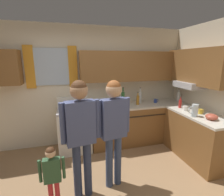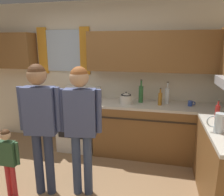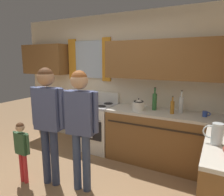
{
  "view_description": "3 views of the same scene",
  "coord_description": "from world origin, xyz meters",
  "px_view_note": "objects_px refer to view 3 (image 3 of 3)",
  "views": [
    {
      "loc": [
        -0.38,
        -1.81,
        1.89
      ],
      "look_at": [
        0.36,
        0.88,
        1.24
      ],
      "focal_mm": 26.54,
      "sensor_mm": 36.0,
      "label": 1
    },
    {
      "loc": [
        1.12,
        -1.95,
        1.85
      ],
      "look_at": [
        0.56,
        0.55,
        1.22
      ],
      "focal_mm": 34.49,
      "sensor_mm": 36.0,
      "label": 2
    },
    {
      "loc": [
        1.77,
        -1.73,
        1.76
      ],
      "look_at": [
        0.34,
        0.97,
        1.17
      ],
      "focal_mm": 32.78,
      "sensor_mm": 36.0,
      "label": 3
    }
  ],
  "objects_px": {
    "stove_oven": "(98,126)",
    "small_child": "(22,145)",
    "bottle_tall_clear": "(181,104)",
    "mug_cobalt_blue": "(205,114)",
    "bottle_wine_green": "(155,101)",
    "water_pitcher": "(216,134)",
    "adult_holding_child": "(48,113)",
    "stovetop_kettle": "(139,105)",
    "bottle_oil_amber": "(172,107)",
    "adult_in_plaid": "(80,117)"
  },
  "relations": [
    {
      "from": "stovetop_kettle",
      "to": "small_child",
      "type": "xyz_separation_m",
      "value": [
        -1.2,
        -1.4,
        -0.43
      ]
    },
    {
      "from": "bottle_tall_clear",
      "to": "mug_cobalt_blue",
      "type": "xyz_separation_m",
      "value": [
        0.37,
        -0.07,
        -0.1
      ]
    },
    {
      "from": "stove_oven",
      "to": "bottle_tall_clear",
      "type": "distance_m",
      "value": 1.63
    },
    {
      "from": "water_pitcher",
      "to": "stovetop_kettle",
      "type": "bearing_deg",
      "value": 141.65
    },
    {
      "from": "bottle_oil_amber",
      "to": "mug_cobalt_blue",
      "type": "xyz_separation_m",
      "value": [
        0.48,
        0.05,
        -0.07
      ]
    },
    {
      "from": "stove_oven",
      "to": "small_child",
      "type": "xyz_separation_m",
      "value": [
        -0.33,
        -1.49,
        0.09
      ]
    },
    {
      "from": "bottle_wine_green",
      "to": "adult_in_plaid",
      "type": "xyz_separation_m",
      "value": [
        -0.59,
        -1.3,
        -0.03
      ]
    },
    {
      "from": "stovetop_kettle",
      "to": "adult_holding_child",
      "type": "xyz_separation_m",
      "value": [
        -0.83,
        -1.24,
        0.04
      ]
    },
    {
      "from": "bottle_oil_amber",
      "to": "water_pitcher",
      "type": "relative_size",
      "value": 1.3
    },
    {
      "from": "adult_holding_child",
      "to": "adult_in_plaid",
      "type": "distance_m",
      "value": 0.48
    },
    {
      "from": "stove_oven",
      "to": "bottle_tall_clear",
      "type": "bearing_deg",
      "value": 3.45
    },
    {
      "from": "bottle_oil_amber",
      "to": "water_pitcher",
      "type": "distance_m",
      "value": 1.19
    },
    {
      "from": "small_child",
      "to": "stove_oven",
      "type": "bearing_deg",
      "value": 77.34
    },
    {
      "from": "water_pitcher",
      "to": "adult_holding_child",
      "type": "bearing_deg",
      "value": -171.75
    },
    {
      "from": "mug_cobalt_blue",
      "to": "water_pitcher",
      "type": "xyz_separation_m",
      "value": [
        0.17,
        -1.05,
        0.07
      ]
    },
    {
      "from": "mug_cobalt_blue",
      "to": "adult_holding_child",
      "type": "xyz_separation_m",
      "value": [
        -1.86,
        -1.35,
        0.1
      ]
    },
    {
      "from": "bottle_wine_green",
      "to": "mug_cobalt_blue",
      "type": "distance_m",
      "value": 0.81
    },
    {
      "from": "bottle_oil_amber",
      "to": "stovetop_kettle",
      "type": "height_order",
      "value": "bottle_oil_amber"
    },
    {
      "from": "mug_cobalt_blue",
      "to": "adult_holding_child",
      "type": "height_order",
      "value": "adult_holding_child"
    },
    {
      "from": "stove_oven",
      "to": "small_child",
      "type": "relative_size",
      "value": 1.22
    },
    {
      "from": "bottle_tall_clear",
      "to": "adult_holding_child",
      "type": "height_order",
      "value": "adult_holding_child"
    },
    {
      "from": "bottle_oil_amber",
      "to": "bottle_tall_clear",
      "type": "distance_m",
      "value": 0.17
    },
    {
      "from": "stove_oven",
      "to": "adult_in_plaid",
      "type": "distance_m",
      "value": 1.44
    },
    {
      "from": "stove_oven",
      "to": "stovetop_kettle",
      "type": "height_order",
      "value": "stovetop_kettle"
    },
    {
      "from": "bottle_tall_clear",
      "to": "small_child",
      "type": "height_order",
      "value": "bottle_tall_clear"
    },
    {
      "from": "bottle_oil_amber",
      "to": "adult_holding_child",
      "type": "relative_size",
      "value": 0.17
    },
    {
      "from": "water_pitcher",
      "to": "mug_cobalt_blue",
      "type": "bearing_deg",
      "value": 99.04
    },
    {
      "from": "bottle_tall_clear",
      "to": "adult_in_plaid",
      "type": "relative_size",
      "value": 0.23
    },
    {
      "from": "bottle_oil_amber",
      "to": "adult_in_plaid",
      "type": "xyz_separation_m",
      "value": [
        -0.91,
        -1.2,
        0.01
      ]
    },
    {
      "from": "bottle_oil_amber",
      "to": "bottle_tall_clear",
      "type": "height_order",
      "value": "bottle_tall_clear"
    },
    {
      "from": "bottle_wine_green",
      "to": "water_pitcher",
      "type": "relative_size",
      "value": 1.79
    },
    {
      "from": "bottle_oil_amber",
      "to": "small_child",
      "type": "distance_m",
      "value": 2.32
    },
    {
      "from": "bottle_tall_clear",
      "to": "small_child",
      "type": "distance_m",
      "value": 2.49
    },
    {
      "from": "stove_oven",
      "to": "small_child",
      "type": "height_order",
      "value": "stove_oven"
    },
    {
      "from": "stovetop_kettle",
      "to": "adult_in_plaid",
      "type": "bearing_deg",
      "value": -107.44
    },
    {
      "from": "bottle_oil_amber",
      "to": "water_pitcher",
      "type": "xyz_separation_m",
      "value": [
        0.65,
        -1.0,
        0.0
      ]
    },
    {
      "from": "bottle_wine_green",
      "to": "stovetop_kettle",
      "type": "relative_size",
      "value": 1.44
    },
    {
      "from": "adult_holding_child",
      "to": "bottle_oil_amber",
      "type": "bearing_deg",
      "value": 43.17
    },
    {
      "from": "stove_oven",
      "to": "adult_holding_child",
      "type": "relative_size",
      "value": 0.67
    },
    {
      "from": "bottle_oil_amber",
      "to": "bottle_tall_clear",
      "type": "xyz_separation_m",
      "value": [
        0.11,
        0.12,
        0.03
      ]
    },
    {
      "from": "bottle_wine_green",
      "to": "water_pitcher",
      "type": "bearing_deg",
      "value": -48.6
    },
    {
      "from": "mug_cobalt_blue",
      "to": "adult_holding_child",
      "type": "relative_size",
      "value": 0.07
    },
    {
      "from": "stove_oven",
      "to": "bottle_wine_green",
      "type": "relative_size",
      "value": 2.79
    },
    {
      "from": "bottle_wine_green",
      "to": "bottle_tall_clear",
      "type": "relative_size",
      "value": 1.07
    },
    {
      "from": "adult_holding_child",
      "to": "small_child",
      "type": "height_order",
      "value": "adult_holding_child"
    },
    {
      "from": "stove_oven",
      "to": "bottle_wine_green",
      "type": "xyz_separation_m",
      "value": [
        1.1,
        0.07,
        0.58
      ]
    },
    {
      "from": "mug_cobalt_blue",
      "to": "stovetop_kettle",
      "type": "relative_size",
      "value": 0.42
    },
    {
      "from": "small_child",
      "to": "water_pitcher",
      "type": "bearing_deg",
      "value": 10.78
    },
    {
      "from": "bottle_tall_clear",
      "to": "adult_in_plaid",
      "type": "bearing_deg",
      "value": -127.59
    },
    {
      "from": "small_child",
      "to": "bottle_wine_green",
      "type": "bearing_deg",
      "value": 47.38
    }
  ]
}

